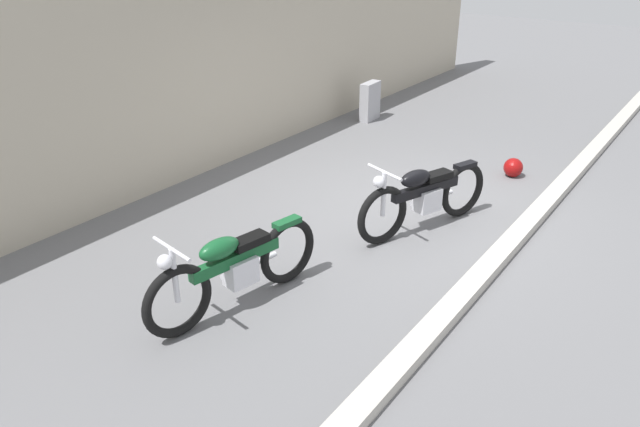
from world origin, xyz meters
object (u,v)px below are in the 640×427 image
helmet (513,168)px  motorcycle_black (424,196)px  stone_marker (370,101)px  motorcycle_green (235,268)px

helmet → motorcycle_black: bearing=172.3°
stone_marker → motorcycle_black: motorcycle_black is taller
motorcycle_green → helmet: bearing=178.3°
helmet → stone_marker: bearing=68.9°
stone_marker → motorcycle_black: 4.87m
helmet → motorcycle_green: size_ratio=0.14×
motorcycle_green → motorcycle_black: 2.79m
helmet → motorcycle_green: 5.27m
helmet → motorcycle_green: motorcycle_green is taller
stone_marker → helmet: bearing=-111.1°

